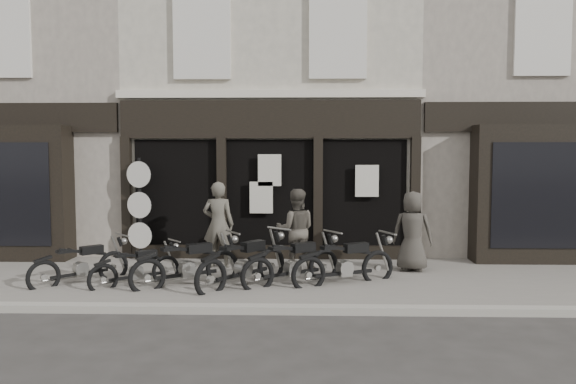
{
  "coord_description": "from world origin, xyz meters",
  "views": [
    {
      "loc": [
        0.79,
        -10.44,
        2.72
      ],
      "look_at": [
        0.47,
        1.6,
        1.82
      ],
      "focal_mm": 35.0,
      "sensor_mm": 36.0,
      "label": 1
    }
  ],
  "objects_px": {
    "motorcycle_1": "(137,271)",
    "motorcycle_5": "(345,267)",
    "motorcycle_3": "(244,267)",
    "man_left": "(218,224)",
    "motorcycle_4": "(293,267)",
    "advert_sign_post": "(140,213)",
    "motorcycle_2": "(188,268)",
    "man_right": "(412,231)",
    "motorcycle_0": "(81,268)",
    "man_centre": "(296,230)"
  },
  "relations": [
    {
      "from": "motorcycle_1",
      "to": "motorcycle_5",
      "type": "xyz_separation_m",
      "value": [
        4.08,
        0.15,
        0.07
      ]
    },
    {
      "from": "motorcycle_3",
      "to": "man_left",
      "type": "height_order",
      "value": "man_left"
    },
    {
      "from": "motorcycle_4",
      "to": "advert_sign_post",
      "type": "height_order",
      "value": "advert_sign_post"
    },
    {
      "from": "motorcycle_4",
      "to": "motorcycle_5",
      "type": "xyz_separation_m",
      "value": [
        1.03,
        0.01,
        0.0
      ]
    },
    {
      "from": "motorcycle_2",
      "to": "motorcycle_3",
      "type": "relative_size",
      "value": 1.02
    },
    {
      "from": "motorcycle_1",
      "to": "man_right",
      "type": "xyz_separation_m",
      "value": [
        5.61,
        1.31,
        0.62
      ]
    },
    {
      "from": "motorcycle_4",
      "to": "motorcycle_0",
      "type": "bearing_deg",
      "value": 146.4
    },
    {
      "from": "motorcycle_2",
      "to": "motorcycle_5",
      "type": "height_order",
      "value": "motorcycle_2"
    },
    {
      "from": "motorcycle_3",
      "to": "motorcycle_4",
      "type": "distance_m",
      "value": 0.97
    },
    {
      "from": "motorcycle_2",
      "to": "motorcycle_1",
      "type": "bearing_deg",
      "value": 144.38
    },
    {
      "from": "motorcycle_2",
      "to": "man_left",
      "type": "bearing_deg",
      "value": 44.11
    },
    {
      "from": "motorcycle_2",
      "to": "motorcycle_4",
      "type": "xyz_separation_m",
      "value": [
        2.04,
        0.18,
        -0.0
      ]
    },
    {
      "from": "motorcycle_3",
      "to": "motorcycle_5",
      "type": "xyz_separation_m",
      "value": [
        1.98,
        0.16,
        -0.02
      ]
    },
    {
      "from": "motorcycle_5",
      "to": "motorcycle_0",
      "type": "bearing_deg",
      "value": 155.01
    },
    {
      "from": "man_left",
      "to": "man_right",
      "type": "relative_size",
      "value": 1.11
    },
    {
      "from": "motorcycle_3",
      "to": "motorcycle_2",
      "type": "bearing_deg",
      "value": 131.49
    },
    {
      "from": "motorcycle_0",
      "to": "motorcycle_5",
      "type": "height_order",
      "value": "motorcycle_5"
    },
    {
      "from": "motorcycle_4",
      "to": "man_centre",
      "type": "height_order",
      "value": "man_centre"
    },
    {
      "from": "man_centre",
      "to": "man_right",
      "type": "distance_m",
      "value": 2.51
    },
    {
      "from": "motorcycle_3",
      "to": "motorcycle_5",
      "type": "height_order",
      "value": "motorcycle_3"
    },
    {
      "from": "motorcycle_1",
      "to": "motorcycle_4",
      "type": "xyz_separation_m",
      "value": [
        3.05,
        0.15,
        0.07
      ]
    },
    {
      "from": "motorcycle_0",
      "to": "motorcycle_3",
      "type": "bearing_deg",
      "value": -46.91
    },
    {
      "from": "motorcycle_1",
      "to": "man_right",
      "type": "height_order",
      "value": "man_right"
    },
    {
      "from": "motorcycle_1",
      "to": "man_left",
      "type": "bearing_deg",
      "value": 9.71
    },
    {
      "from": "motorcycle_5",
      "to": "man_right",
      "type": "bearing_deg",
      "value": 11.82
    },
    {
      "from": "man_centre",
      "to": "man_right",
      "type": "bearing_deg",
      "value": 178.08
    },
    {
      "from": "motorcycle_1",
      "to": "motorcycle_5",
      "type": "height_order",
      "value": "motorcycle_5"
    },
    {
      "from": "motorcycle_3",
      "to": "advert_sign_post",
      "type": "bearing_deg",
      "value": 89.62
    },
    {
      "from": "motorcycle_2",
      "to": "motorcycle_3",
      "type": "distance_m",
      "value": 1.09
    },
    {
      "from": "motorcycle_0",
      "to": "man_right",
      "type": "bearing_deg",
      "value": -34.6
    },
    {
      "from": "advert_sign_post",
      "to": "man_centre",
      "type": "bearing_deg",
      "value": -1.63
    },
    {
      "from": "man_left",
      "to": "man_centre",
      "type": "distance_m",
      "value": 1.76
    },
    {
      "from": "motorcycle_1",
      "to": "motorcycle_3",
      "type": "distance_m",
      "value": 2.1
    },
    {
      "from": "motorcycle_2",
      "to": "man_right",
      "type": "xyz_separation_m",
      "value": [
        4.6,
        1.34,
        0.55
      ]
    },
    {
      "from": "motorcycle_1",
      "to": "motorcycle_4",
      "type": "bearing_deg",
      "value": -37.25
    },
    {
      "from": "motorcycle_0",
      "to": "motorcycle_3",
      "type": "xyz_separation_m",
      "value": [
        3.25,
        -0.13,
        0.06
      ]
    },
    {
      "from": "advert_sign_post",
      "to": "motorcycle_1",
      "type": "bearing_deg",
      "value": -62.2
    },
    {
      "from": "motorcycle_4",
      "to": "advert_sign_post",
      "type": "bearing_deg",
      "value": 115.62
    },
    {
      "from": "motorcycle_1",
      "to": "man_right",
      "type": "relative_size",
      "value": 0.91
    },
    {
      "from": "motorcycle_3",
      "to": "man_centre",
      "type": "relative_size",
      "value": 1.11
    },
    {
      "from": "motorcycle_5",
      "to": "motorcycle_3",
      "type": "bearing_deg",
      "value": 159.38
    },
    {
      "from": "motorcycle_5",
      "to": "man_right",
      "type": "relative_size",
      "value": 1.22
    },
    {
      "from": "motorcycle_1",
      "to": "man_centre",
      "type": "xyz_separation_m",
      "value": [
        3.09,
        1.31,
        0.65
      ]
    },
    {
      "from": "motorcycle_1",
      "to": "man_right",
      "type": "distance_m",
      "value": 5.79
    },
    {
      "from": "motorcycle_5",
      "to": "motorcycle_2",
      "type": "bearing_deg",
      "value": 158.21
    },
    {
      "from": "man_right",
      "to": "advert_sign_post",
      "type": "xyz_separation_m",
      "value": [
        -6.2,
        0.99,
        0.25
      ]
    },
    {
      "from": "motorcycle_3",
      "to": "man_right",
      "type": "height_order",
      "value": "man_right"
    },
    {
      "from": "man_centre",
      "to": "man_right",
      "type": "xyz_separation_m",
      "value": [
        2.51,
        -0.0,
        -0.02
      ]
    },
    {
      "from": "motorcycle_1",
      "to": "man_left",
      "type": "relative_size",
      "value": 0.83
    },
    {
      "from": "motorcycle_2",
      "to": "man_centre",
      "type": "height_order",
      "value": "man_centre"
    }
  ]
}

